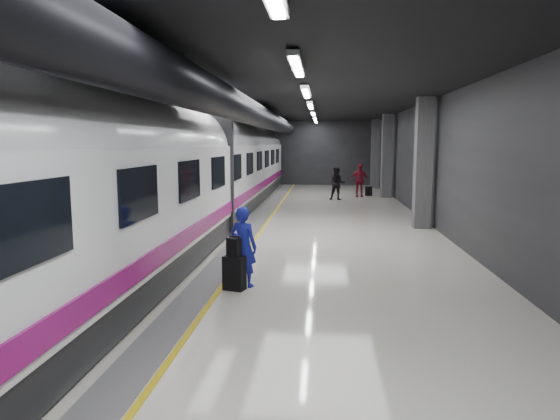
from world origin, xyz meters
name	(u,v)px	position (x,y,z in m)	size (l,w,h in m)	color
ground	(287,236)	(0.00, 0.00, 0.00)	(40.00, 40.00, 0.00)	beige
platform_hall	(281,125)	(-0.29, 0.96, 3.54)	(10.02, 40.02, 4.51)	black
train	(186,171)	(-3.25, 0.00, 2.07)	(3.05, 38.00, 4.05)	black
traveler_main	(243,247)	(-0.51, -5.67, 0.83)	(0.61, 0.40, 1.67)	#1A2DC5
suitcase_main	(234,273)	(-0.65, -5.95, 0.34)	(0.42, 0.27, 0.69)	black
shoulder_bag	(234,247)	(-0.65, -5.98, 0.88)	(0.28, 0.15, 0.38)	black
traveler_far_a	(337,184)	(1.85, 10.38, 0.86)	(0.84, 0.65, 1.73)	black
traveler_far_b	(359,180)	(3.11, 12.09, 0.91)	(1.06, 0.44, 1.82)	maroon
suitcase_far	(369,191)	(3.69, 12.75, 0.26)	(0.35, 0.23, 0.52)	black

